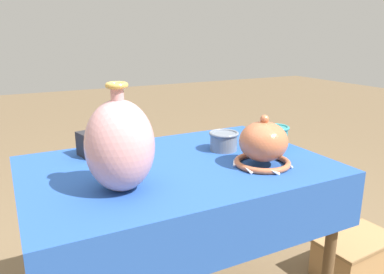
% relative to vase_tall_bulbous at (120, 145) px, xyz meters
% --- Properties ---
extents(display_table, '(1.12, 0.76, 0.71)m').
position_rel_vase_tall_bulbous_xyz_m(display_table, '(0.25, 0.12, -0.22)').
color(display_table, brown).
rests_on(display_table, ground_plane).
extents(vase_tall_bulbous, '(0.21, 0.21, 0.34)m').
position_rel_vase_tall_bulbous_xyz_m(vase_tall_bulbous, '(0.00, 0.00, 0.00)').
color(vase_tall_bulbous, '#D19399').
rests_on(vase_tall_bulbous, display_table).
extents(vase_dome_bell, '(0.22, 0.22, 0.19)m').
position_rel_vase_tall_bulbous_xyz_m(vase_dome_bell, '(0.53, -0.02, -0.07)').
color(vase_dome_bell, '#BC6642').
rests_on(vase_dome_bell, display_table).
extents(mosaic_tile_box, '(0.19, 0.14, 0.10)m').
position_rel_vase_tall_bulbous_xyz_m(mosaic_tile_box, '(0.03, 0.39, -0.10)').
color(mosaic_tile_box, '#232328').
rests_on(mosaic_tile_box, display_table).
extents(cup_wide_slate, '(0.12, 0.12, 0.08)m').
position_rel_vase_tall_bulbous_xyz_m(cup_wide_slate, '(0.50, 0.20, -0.10)').
color(cup_wide_slate, slate).
rests_on(cup_wide_slate, display_table).
extents(cup_wide_teal, '(0.12, 0.12, 0.09)m').
position_rel_vase_tall_bulbous_xyz_m(cup_wide_teal, '(0.71, 0.13, -0.09)').
color(cup_wide_teal, teal).
rests_on(cup_wide_teal, display_table).
extents(wooden_crate, '(0.43, 0.27, 0.20)m').
position_rel_vase_tall_bulbous_xyz_m(wooden_crate, '(1.19, 0.03, -0.75)').
color(wooden_crate, '#A37A4C').
rests_on(wooden_crate, ground_plane).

